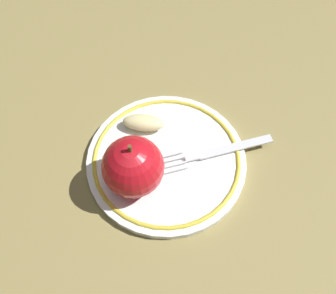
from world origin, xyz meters
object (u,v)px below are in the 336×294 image
Objects in this scene: plate at (168,157)px; apple_slice_front at (144,123)px; fork at (210,153)px; apple_red_whole at (133,167)px.

apple_slice_front is (0.01, 0.06, 0.02)m from plate.
plate is 3.69× the size of apple_slice_front.
apple_slice_front reaches higher than plate.
plate is at bearing -14.92° from fork.
apple_red_whole reaches higher than apple_slice_front.
apple_slice_front reaches higher than fork.
apple_red_whole is 0.11m from fork.
apple_slice_front is at bearing -42.45° from fork.
apple_red_whole is (-0.06, 0.00, 0.05)m from plate.
apple_slice_front is 0.10m from fork.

